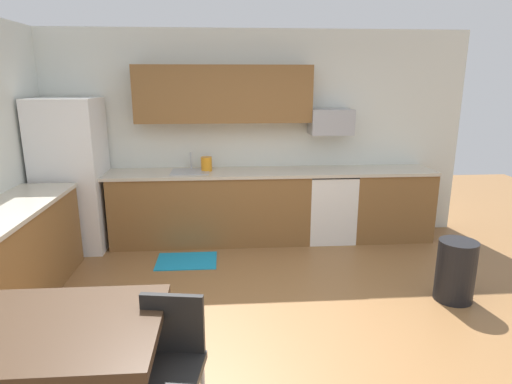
% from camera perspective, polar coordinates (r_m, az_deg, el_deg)
% --- Properties ---
extents(ground_plane, '(12.00, 12.00, 0.00)m').
position_cam_1_polar(ground_plane, '(3.75, 1.19, -19.00)').
color(ground_plane, olive).
extents(wall_back, '(5.80, 0.10, 2.70)m').
position_cam_1_polar(wall_back, '(5.81, -1.20, 7.46)').
color(wall_back, silver).
rests_on(wall_back, ground).
extents(cabinet_run_back, '(2.52, 0.60, 0.90)m').
position_cam_1_polar(cabinet_run_back, '(5.65, -5.96, -2.17)').
color(cabinet_run_back, brown).
rests_on(cabinet_run_back, ground).
extents(cabinet_run_back_right, '(1.03, 0.60, 0.90)m').
position_cam_1_polar(cabinet_run_back_right, '(6.05, 17.15, -1.61)').
color(cabinet_run_back_right, brown).
rests_on(cabinet_run_back_right, ground).
extents(cabinet_run_left, '(0.60, 2.00, 0.90)m').
position_cam_1_polar(cabinet_run_left, '(4.68, -29.46, -7.68)').
color(cabinet_run_left, brown).
rests_on(cabinet_run_left, ground).
extents(countertop_back, '(4.80, 0.64, 0.04)m').
position_cam_1_polar(countertop_back, '(5.53, -0.99, 2.59)').
color(countertop_back, beige).
rests_on(countertop_back, cabinet_run_back).
extents(countertop_left, '(0.64, 2.00, 0.04)m').
position_cam_1_polar(countertop_left, '(4.53, -30.20, -2.15)').
color(countertop_left, beige).
rests_on(countertop_left, cabinet_run_left).
extents(upper_cabinets_back, '(2.20, 0.34, 0.70)m').
position_cam_1_polar(upper_cabinets_back, '(5.54, -4.29, 12.79)').
color(upper_cabinets_back, brown).
extents(refrigerator, '(0.76, 0.70, 1.87)m').
position_cam_1_polar(refrigerator, '(5.76, -23.16, 2.02)').
color(refrigerator, white).
rests_on(refrigerator, ground).
extents(oven_range, '(0.60, 0.60, 0.91)m').
position_cam_1_polar(oven_range, '(5.80, 9.61, -1.78)').
color(oven_range, white).
rests_on(oven_range, ground).
extents(microwave, '(0.54, 0.36, 0.32)m').
position_cam_1_polar(microwave, '(5.70, 9.85, 9.13)').
color(microwave, '#9EA0A5').
extents(sink_basin, '(0.48, 0.40, 0.14)m').
position_cam_1_polar(sink_basin, '(5.55, -8.65, 2.04)').
color(sink_basin, '#A5A8AD').
rests_on(sink_basin, countertop_back).
extents(sink_faucet, '(0.02, 0.02, 0.24)m').
position_cam_1_polar(sink_faucet, '(5.70, -8.58, 4.00)').
color(sink_faucet, '#B2B5BA').
rests_on(sink_faucet, countertop_back).
extents(dining_table, '(1.40, 0.90, 0.75)m').
position_cam_1_polar(dining_table, '(2.82, -27.25, -16.49)').
color(dining_table, '#422D1E').
rests_on(dining_table, ground).
extents(chair_near_table, '(0.46, 0.46, 0.85)m').
position_cam_1_polar(chair_near_table, '(2.74, -11.42, -20.65)').
color(chair_near_table, black).
rests_on(chair_near_table, ground).
extents(trash_bin, '(0.36, 0.36, 0.60)m').
position_cam_1_polar(trash_bin, '(4.62, 24.87, -9.41)').
color(trash_bin, black).
rests_on(trash_bin, ground).
extents(floor_mat, '(0.70, 0.50, 0.01)m').
position_cam_1_polar(floor_mat, '(5.21, -9.15, -8.98)').
color(floor_mat, '#198CBF').
rests_on(floor_mat, ground).
extents(kettle, '(0.14, 0.14, 0.20)m').
position_cam_1_polar(kettle, '(5.56, -6.56, 3.60)').
color(kettle, orange).
rests_on(kettle, countertop_back).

